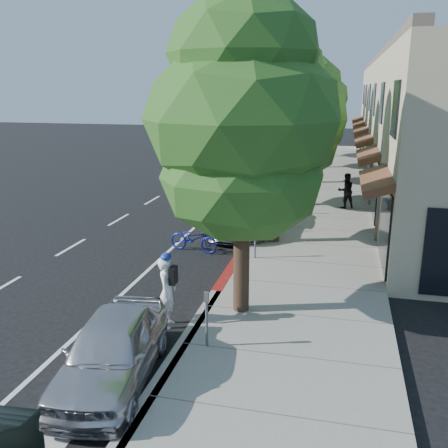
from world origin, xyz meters
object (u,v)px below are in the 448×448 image
(street_tree_1, at_px, (277,115))
(street_tree_4, at_px, (312,102))
(dark_sedan, at_px, (241,180))
(street_tree_5, at_px, (317,99))
(street_tree_3, at_px, (305,105))
(street_tree_2, at_px, (294,121))
(street_tree_0, at_px, (243,124))
(silver_suv, at_px, (244,214))
(cyclist, at_px, (167,292))
(dark_suv_far, at_px, (269,154))
(near_car_a, at_px, (112,350))
(white_pickup, at_px, (262,163))
(bicycle, at_px, (194,238))
(pedestrian, at_px, (346,191))

(street_tree_1, xyz_separation_m, street_tree_4, (0.00, 18.00, -0.05))
(dark_sedan, bearing_deg, street_tree_5, 84.18)
(street_tree_1, bearing_deg, street_tree_3, 90.00)
(street_tree_2, distance_m, street_tree_5, 18.01)
(street_tree_1, bearing_deg, street_tree_4, 90.00)
(street_tree_0, height_order, silver_suv, street_tree_0)
(street_tree_1, relative_size, cyclist, 4.28)
(street_tree_2, bearing_deg, cyclist, -97.02)
(dark_sedan, distance_m, dark_suv_far, 10.24)
(street_tree_4, relative_size, dark_suv_far, 1.69)
(street_tree_0, bearing_deg, street_tree_1, 90.00)
(near_car_a, bearing_deg, white_pickup, 84.64)
(silver_suv, relative_size, near_car_a, 1.30)
(street_tree_0, height_order, street_tree_4, street_tree_0)
(street_tree_2, relative_size, near_car_a, 1.74)
(cyclist, bearing_deg, street_tree_4, -8.13)
(street_tree_1, bearing_deg, cyclist, -102.88)
(bicycle, distance_m, white_pickup, 15.58)
(street_tree_2, xyz_separation_m, street_tree_4, (-0.00, 12.00, 0.52))
(street_tree_3, relative_size, pedestrian, 4.61)
(cyclist, bearing_deg, street_tree_1, -17.34)
(white_pickup, bearing_deg, street_tree_5, 67.19)
(street_tree_5, xyz_separation_m, pedestrian, (2.52, -18.01, -3.70))
(street_tree_0, height_order, white_pickup, street_tree_0)
(street_tree_4, height_order, bicycle, street_tree_4)
(bicycle, height_order, dark_suv_far, dark_suv_far)
(street_tree_2, xyz_separation_m, pedestrian, (2.52, -0.01, -3.14))
(street_tree_3, bearing_deg, pedestrian, -67.26)
(pedestrian, bearing_deg, street_tree_4, -103.31)
(cyclist, bearing_deg, silver_suv, -5.81)
(street_tree_4, relative_size, cyclist, 4.32)
(street_tree_0, height_order, pedestrian, street_tree_0)
(street_tree_5, relative_size, pedestrian, 4.72)
(silver_suv, height_order, dark_suv_far, dark_suv_far)
(pedestrian, bearing_deg, white_pickup, -82.40)
(silver_suv, height_order, white_pickup, white_pickup)
(street_tree_0, xyz_separation_m, street_tree_5, (0.00, 30.00, -0.12))
(street_tree_3, relative_size, bicycle, 4.13)
(street_tree_0, bearing_deg, white_pickup, 97.73)
(street_tree_3, xyz_separation_m, near_car_a, (-1.84, -21.50, -3.94))
(cyclist, height_order, white_pickup, white_pickup)
(street_tree_2, distance_m, dark_suv_far, 14.26)
(near_car_a, bearing_deg, dark_sedan, 86.31)
(street_tree_1, height_order, street_tree_5, street_tree_5)
(cyclist, distance_m, bicycle, 5.70)
(street_tree_2, bearing_deg, street_tree_1, -90.00)
(street_tree_0, height_order, cyclist, street_tree_0)
(street_tree_0, height_order, bicycle, street_tree_0)
(bicycle, bearing_deg, dark_suv_far, 11.97)
(street_tree_0, height_order, street_tree_1, street_tree_0)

